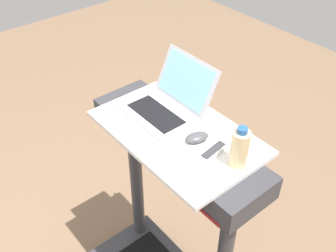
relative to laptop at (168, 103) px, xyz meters
name	(u,v)px	position (x,y,z in m)	size (l,w,h in m)	color
desk_board	(177,132)	(0.13, -0.06, -0.06)	(0.72, 0.45, 0.02)	white
laptop	(168,103)	(0.00, 0.00, 0.00)	(0.32, 0.32, 0.22)	#B7B7BC
computer_mouse	(197,137)	(0.23, -0.04, -0.03)	(0.06, 0.10, 0.03)	#4C4C51
water_bottle	(240,148)	(0.43, -0.01, 0.03)	(0.07, 0.07, 0.18)	beige
tv_remote	(213,152)	(0.33, -0.04, -0.03)	(0.07, 0.16, 0.02)	silver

